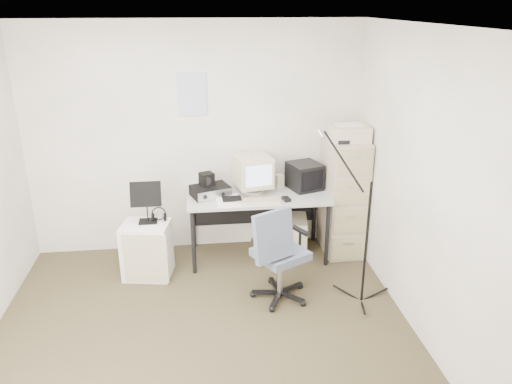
{
  "coord_description": "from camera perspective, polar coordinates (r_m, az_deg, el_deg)",
  "views": [
    {
      "loc": [
        0.01,
        -3.46,
        2.65
      ],
      "look_at": [
        0.55,
        0.95,
        0.95
      ],
      "focal_mm": 35.0,
      "sensor_mm": 36.0,
      "label": 1
    }
  ],
  "objects": [
    {
      "name": "mic_stand",
      "position": [
        4.58,
        12.66,
        -3.72
      ],
      "size": [
        0.03,
        0.03,
        1.56
      ],
      "primitive_type": "cylinder",
      "rotation": [
        0.0,
        0.0,
        1.88
      ],
      "color": "black",
      "rests_on": "floor"
    },
    {
      "name": "headphones",
      "position": [
        5.13,
        -11.04,
        -2.74
      ],
      "size": [
        0.17,
        0.17,
        0.03
      ],
      "primitive_type": "torus",
      "rotation": [
        0.0,
        0.0,
        -0.07
      ],
      "color": "black",
      "rests_on": "side_cart"
    },
    {
      "name": "printer",
      "position": [
        5.27,
        10.65,
        6.61
      ],
      "size": [
        0.43,
        0.32,
        0.16
      ],
      "primitive_type": "cube",
      "rotation": [
        0.0,
        0.0,
        -0.1
      ],
      "color": "beige",
      "rests_on": "filing_cabinet"
    },
    {
      "name": "pc_tower",
      "position": [
        5.68,
        4.8,
        -4.78
      ],
      "size": [
        0.25,
        0.44,
        0.39
      ],
      "primitive_type": "cube",
      "rotation": [
        0.0,
        0.0,
        -0.15
      ],
      "color": "beige",
      "rests_on": "floor"
    },
    {
      "name": "wall_right",
      "position": [
        4.14,
        19.1,
        -0.04
      ],
      "size": [
        0.02,
        3.6,
        2.5
      ],
      "primitive_type": "cube",
      "color": "white",
      "rests_on": "ground"
    },
    {
      "name": "radio_speaker",
      "position": [
        5.26,
        -5.66,
        1.48
      ],
      "size": [
        0.17,
        0.17,
        0.14
      ],
      "primitive_type": "cube",
      "rotation": [
        0.0,
        0.0,
        0.4
      ],
      "color": "black",
      "rests_on": "radio_receiver"
    },
    {
      "name": "desk_speaker",
      "position": [
        5.46,
        2.64,
        1.2
      ],
      "size": [
        0.11,
        0.11,
        0.16
      ],
      "primitive_type": "cube",
      "rotation": [
        0.0,
        0.0,
        0.43
      ],
      "color": "#BDB695",
      "rests_on": "desk"
    },
    {
      "name": "wall_calendar",
      "position": [
        5.33,
        -7.32,
        11.04
      ],
      "size": [
        0.3,
        0.02,
        0.44
      ],
      "primitive_type": "cube",
      "color": "white",
      "rests_on": "wall_back"
    },
    {
      "name": "music_stand",
      "position": [
        5.06,
        -12.4,
        -1.08
      ],
      "size": [
        0.33,
        0.23,
        0.44
      ],
      "primitive_type": "cube",
      "rotation": [
        0.0,
        0.0,
        -0.23
      ],
      "color": "black",
      "rests_on": "side_cart"
    },
    {
      "name": "filing_cabinet",
      "position": [
        5.56,
        9.93,
        -0.49
      ],
      "size": [
        0.4,
        0.6,
        1.3
      ],
      "primitive_type": "cube",
      "color": "#A99A89",
      "rests_on": "floor"
    },
    {
      "name": "wall_front",
      "position": [
        2.18,
        -6.01,
        -19.3
      ],
      "size": [
        3.6,
        0.02,
        2.5
      ],
      "primitive_type": "cube",
      "color": "white",
      "rests_on": "ground"
    },
    {
      "name": "papers",
      "position": [
        5.13,
        -3.21,
        -0.96
      ],
      "size": [
        0.25,
        0.34,
        0.02
      ],
      "primitive_type": "cube",
      "rotation": [
        0.0,
        0.0,
        0.04
      ],
      "color": "white",
      "rests_on": "desk"
    },
    {
      "name": "side_cart",
      "position": [
        5.23,
        -12.34,
        -6.49
      ],
      "size": [
        0.52,
        0.45,
        0.57
      ],
      "primitive_type": "cube",
      "rotation": [
        0.0,
        0.0,
        -0.18
      ],
      "color": "white",
      "rests_on": "floor"
    },
    {
      "name": "mouse",
      "position": [
        5.15,
        3.48,
        -0.81
      ],
      "size": [
        0.09,
        0.12,
        0.03
      ],
      "primitive_type": "cube",
      "rotation": [
        0.0,
        0.0,
        0.2
      ],
      "color": "black",
      "rests_on": "desk"
    },
    {
      "name": "wall_back",
      "position": [
        5.45,
        -6.87,
        5.88
      ],
      "size": [
        3.6,
        0.02,
        2.5
      ],
      "primitive_type": "cube",
      "color": "white",
      "rests_on": "ground"
    },
    {
      "name": "office_chair",
      "position": [
        4.65,
        2.82,
        -6.89
      ],
      "size": [
        0.76,
        0.76,
        0.96
      ],
      "primitive_type": "cube",
      "rotation": [
        0.0,
        0.0,
        0.5
      ],
      "color": "slate",
      "rests_on": "floor"
    },
    {
      "name": "ceiling",
      "position": [
        3.47,
        -7.53,
        18.27
      ],
      "size": [
        3.6,
        3.6,
        0.01
      ],
      "primitive_type": "cube",
      "color": "white",
      "rests_on": "ground"
    },
    {
      "name": "crt_tv",
      "position": [
        5.46,
        5.56,
        1.84
      ],
      "size": [
        0.4,
        0.41,
        0.29
      ],
      "primitive_type": "cube",
      "rotation": [
        0.0,
        0.0,
        0.32
      ],
      "color": "black",
      "rests_on": "desk"
    },
    {
      "name": "keyboard",
      "position": [
        5.09,
        0.22,
        -1.09
      ],
      "size": [
        0.45,
        0.17,
        0.02
      ],
      "primitive_type": "cube",
      "rotation": [
        0.0,
        0.0,
        -0.03
      ],
      "color": "beige",
      "rests_on": "desk"
    },
    {
      "name": "crt_monitor",
      "position": [
        5.32,
        -0.35,
        2.04
      ],
      "size": [
        0.43,
        0.44,
        0.4
      ],
      "primitive_type": "cube",
      "rotation": [
        0.0,
        0.0,
        0.2
      ],
      "color": "beige",
      "rests_on": "desk"
    },
    {
      "name": "desk",
      "position": [
        5.45,
        0.2,
        -3.84
      ],
      "size": [
        1.5,
        0.7,
        0.73
      ],
      "primitive_type": "cube",
      "color": "#9E9E9E",
      "rests_on": "floor"
    },
    {
      "name": "radio_receiver",
      "position": [
        5.27,
        -5.25,
        0.12
      ],
      "size": [
        0.45,
        0.38,
        0.11
      ],
      "primitive_type": "cube",
      "rotation": [
        0.0,
        0.0,
        0.33
      ],
      "color": "black",
      "rests_on": "desk"
    },
    {
      "name": "floor",
      "position": [
        4.36,
        -5.93,
        -16.68
      ],
      "size": [
        3.6,
        3.6,
        0.01
      ],
      "primitive_type": "cube",
      "color": "#353222",
      "rests_on": "ground"
    }
  ]
}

